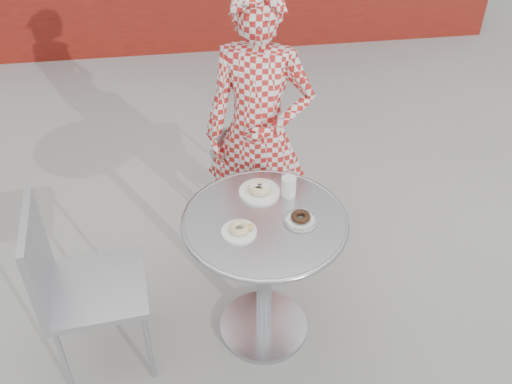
{
  "coord_description": "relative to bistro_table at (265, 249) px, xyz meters",
  "views": [
    {
      "loc": [
        -0.28,
        -1.98,
        2.54
      ],
      "look_at": [
        0.02,
        0.11,
        0.86
      ],
      "focal_mm": 40.0,
      "sensor_mm": 36.0,
      "label": 1
    }
  ],
  "objects": [
    {
      "name": "seated_person",
      "position": [
        0.07,
        0.68,
        0.23
      ],
      "size": [
        0.7,
        0.57,
        1.66
      ],
      "primitive_type": "imported",
      "rotation": [
        0.0,
        0.0,
        -0.33
      ],
      "color": "#AE1E1A",
      "rests_on": "ground"
    },
    {
      "name": "bistro_table",
      "position": [
        0.0,
        0.0,
        0.0
      ],
      "size": [
        0.79,
        0.79,
        0.8
      ],
      "rotation": [
        0.0,
        0.0,
        0.14
      ],
      "color": "silver",
      "rests_on": "ground"
    },
    {
      "name": "chair_far",
      "position": [
        0.03,
        0.95,
        -0.35
      ],
      "size": [
        0.42,
        0.42,
        0.82
      ],
      "rotation": [
        0.0,
        0.0,
        3.22
      ],
      "color": "#A6A8AD",
      "rests_on": "ground"
    },
    {
      "name": "plate_checker",
      "position": [
        0.16,
        -0.03,
        0.21
      ],
      "size": [
        0.16,
        0.16,
        0.04
      ],
      "rotation": [
        0.0,
        0.0,
        -0.02
      ],
      "color": "white",
      "rests_on": "bistro_table"
    },
    {
      "name": "plate_near",
      "position": [
        -0.13,
        -0.07,
        0.21
      ],
      "size": [
        0.16,
        0.16,
        0.04
      ],
      "rotation": [
        0.0,
        0.0,
        -0.36
      ],
      "color": "white",
      "rests_on": "bistro_table"
    },
    {
      "name": "plate_far",
      "position": [
        0.0,
        0.2,
        0.21
      ],
      "size": [
        0.2,
        0.2,
        0.05
      ],
      "rotation": [
        0.0,
        0.0,
        -0.4
      ],
      "color": "white",
      "rests_on": "bistro_table"
    },
    {
      "name": "chair_left",
      "position": [
        -0.83,
        -0.04,
        -0.3
      ],
      "size": [
        0.5,
        0.5,
        0.97
      ],
      "rotation": [
        0.0,
        0.0,
        1.66
      ],
      "color": "#A6A8AD",
      "rests_on": "ground"
    },
    {
      "name": "milk_cup",
      "position": [
        0.14,
        0.16,
        0.25
      ],
      "size": [
        0.08,
        0.08,
        0.12
      ],
      "rotation": [
        0.0,
        0.0,
        -0.37
      ],
      "color": "white",
      "rests_on": "bistro_table"
    },
    {
      "name": "ground",
      "position": [
        -0.05,
        0.01,
        -0.6
      ],
      "size": [
        60.0,
        60.0,
        0.0
      ],
      "primitive_type": "plane",
      "color": "#A6A49E",
      "rests_on": "ground"
    }
  ]
}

